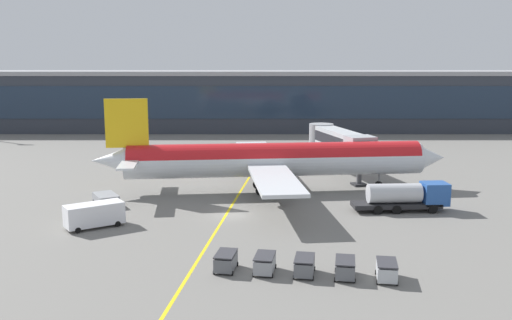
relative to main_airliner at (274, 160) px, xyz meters
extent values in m
plane|color=slate|center=(-4.91, -11.41, -4.21)|extent=(700.00, 700.00, 0.00)
cube|color=yellow|center=(-5.39, -9.41, -4.21)|extent=(9.49, 79.50, 0.01)
cube|color=#2D333D|center=(-17.38, 67.50, 2.50)|extent=(189.90, 19.84, 13.43)
cube|color=#1E2D42|center=(-17.38, 57.52, 3.17)|extent=(184.20, 0.16, 7.52)
cube|color=#99999E|center=(-17.38, 67.50, 9.72)|extent=(193.70, 20.23, 1.00)
cylinder|color=silver|center=(0.27, 0.03, -0.15)|extent=(38.90, 8.09, 4.08)
cylinder|color=red|center=(0.27, 0.03, 0.21)|extent=(38.12, 7.85, 3.92)
cone|color=silver|center=(20.93, 2.19, -0.15)|extent=(4.46, 4.28, 3.88)
cone|color=silver|center=(-20.59, -2.16, 0.26)|extent=(5.23, 3.96, 3.47)
cube|color=gold|center=(-18.47, -1.93, 4.95)|extent=(5.32, 0.91, 6.12)
cube|color=silver|center=(-18.40, 2.18, 0.46)|extent=(2.67, 6.71, 0.24)
cube|color=silver|center=(-17.55, -5.94, 0.46)|extent=(2.67, 6.71, 0.24)
cube|color=silver|center=(-2.28, 9.98, -0.46)|extent=(6.47, 16.66, 0.40)
cube|color=silver|center=(-0.16, -10.24, -0.46)|extent=(6.47, 16.66, 0.40)
cylinder|color=#939399|center=(-0.98, 7.18, -1.88)|extent=(3.36, 2.56, 2.25)
cylinder|color=#939399|center=(0.53, -7.23, -1.88)|extent=(3.36, 2.56, 2.25)
cylinder|color=black|center=(14.13, 1.48, -3.71)|extent=(1.04, 0.50, 1.00)
cylinder|color=slate|center=(14.13, 1.48, -2.70)|extent=(0.20, 0.20, 2.02)
cylinder|color=black|center=(-2.23, 1.61, -3.71)|extent=(1.04, 0.50, 1.00)
cylinder|color=slate|center=(-2.23, 1.61, -2.70)|extent=(0.20, 0.20, 2.02)
cylinder|color=black|center=(-1.84, -2.04, -3.71)|extent=(1.04, 0.50, 1.00)
cylinder|color=slate|center=(-1.84, -2.04, -2.70)|extent=(0.20, 0.20, 2.02)
cube|color=#B2B7BC|center=(10.01, 10.53, 1.15)|extent=(6.52, 15.04, 2.80)
cube|color=#232328|center=(10.06, 10.54, 1.15)|extent=(6.06, 12.78, 1.54)
cube|color=#9EA3A8|center=(11.82, 3.38, 1.15)|extent=(4.27, 3.98, 2.94)
cylinder|color=#4C4C51|center=(11.82, 3.38, -2.23)|extent=(0.70, 0.70, 3.96)
cube|color=#262628|center=(11.82, 3.38, -4.06)|extent=(2.19, 2.19, 0.30)
cylinder|color=gray|center=(8.21, 17.68, 1.15)|extent=(3.90, 3.90, 3.08)
cylinder|color=gray|center=(8.21, 17.68, -2.23)|extent=(1.80, 1.80, 3.96)
cube|color=#232326|center=(13.61, -9.90, -3.46)|extent=(10.13, 3.11, 0.50)
cube|color=#26519E|center=(18.00, -9.63, -2.21)|extent=(2.95, 2.67, 2.50)
cube|color=black|center=(19.26, -9.55, -1.71)|extent=(0.30, 2.31, 1.12)
cylinder|color=#B7BABF|center=(13.33, -9.92, -2.11)|extent=(6.12, 2.56, 2.20)
cylinder|color=black|center=(17.37, -8.48, -3.71)|extent=(1.02, 0.41, 1.00)
cylinder|color=black|center=(17.52, -10.85, -3.71)|extent=(1.02, 0.41, 1.00)
cylinder|color=black|center=(13.24, -8.73, -3.71)|extent=(1.02, 0.41, 1.00)
cylinder|color=black|center=(13.39, -11.10, -3.71)|extent=(1.02, 0.41, 1.00)
cylinder|color=black|center=(11.14, -8.86, -3.71)|extent=(1.02, 0.41, 1.00)
cylinder|color=black|center=(11.29, -11.23, -3.71)|extent=(1.02, 0.41, 1.00)
cube|color=gray|center=(-19.99, -7.45, -3.36)|extent=(3.88, 4.44, 1.10)
cube|color=black|center=(-19.52, -8.27, -3.17)|extent=(2.46, 2.18, 0.33)
cylinder|color=black|center=(-18.43, -8.09, -3.91)|extent=(0.51, 0.64, 0.60)
cylinder|color=black|center=(-20.23, -9.11, -3.91)|extent=(0.51, 0.64, 0.60)
cylinder|color=black|center=(-19.75, -5.78, -3.91)|extent=(0.51, 0.64, 0.60)
cylinder|color=black|center=(-21.55, -6.81, -3.91)|extent=(0.51, 0.64, 0.60)
cube|color=white|center=(-18.84, -16.13, -2.81)|extent=(6.11, 5.10, 2.20)
cube|color=black|center=(-17.63, -15.33, -2.43)|extent=(2.83, 2.84, 0.66)
cylinder|color=black|center=(-17.71, -14.15, -3.91)|extent=(0.64, 0.54, 0.60)
cylinder|color=black|center=(-16.58, -15.88, -3.91)|extent=(0.64, 0.54, 0.60)
cylinder|color=black|center=(-21.11, -16.38, -3.91)|extent=(0.64, 0.54, 0.60)
cylinder|color=black|center=(-19.97, -18.11, -3.91)|extent=(0.64, 0.54, 0.60)
cube|color=#595B60|center=(-4.75, -28.01, -3.48)|extent=(1.89, 2.81, 1.10)
cube|color=#333338|center=(-4.75, -28.01, -2.78)|extent=(1.93, 2.86, 0.10)
cylinder|color=black|center=(-5.33, -26.87, -4.03)|extent=(0.18, 0.37, 0.36)
cylinder|color=black|center=(-3.85, -27.11, -4.03)|extent=(0.18, 0.37, 0.36)
cylinder|color=black|center=(-5.66, -28.92, -4.03)|extent=(0.18, 0.37, 0.36)
cylinder|color=black|center=(-4.18, -29.16, -4.03)|extent=(0.18, 0.37, 0.36)
cube|color=gray|center=(-1.59, -28.52, -3.48)|extent=(1.89, 2.81, 1.10)
cube|color=#333338|center=(-1.59, -28.52, -2.78)|extent=(1.93, 2.86, 0.10)
cylinder|color=black|center=(-2.17, -27.38, -4.03)|extent=(0.18, 0.37, 0.36)
cylinder|color=black|center=(-0.69, -27.62, -4.03)|extent=(0.18, 0.37, 0.36)
cylinder|color=black|center=(-2.50, -29.43, -4.03)|extent=(0.18, 0.37, 0.36)
cylinder|color=black|center=(-1.02, -29.67, -4.03)|extent=(0.18, 0.37, 0.36)
cube|color=#595B60|center=(1.57, -29.03, -3.48)|extent=(1.89, 2.81, 1.10)
cube|color=#333338|center=(1.57, -29.03, -2.78)|extent=(1.93, 2.86, 0.10)
cylinder|color=black|center=(0.99, -27.89, -4.03)|extent=(0.18, 0.37, 0.36)
cylinder|color=black|center=(2.47, -28.13, -4.03)|extent=(0.18, 0.37, 0.36)
cylinder|color=black|center=(0.66, -29.94, -4.03)|extent=(0.18, 0.37, 0.36)
cylinder|color=black|center=(2.14, -30.18, -4.03)|extent=(0.18, 0.37, 0.36)
cube|color=#595B60|center=(4.72, -29.54, -3.48)|extent=(1.89, 2.81, 1.10)
cube|color=#333338|center=(4.72, -29.54, -2.78)|extent=(1.93, 2.86, 0.10)
cylinder|color=black|center=(4.15, -28.40, -4.03)|extent=(0.18, 0.37, 0.36)
cylinder|color=black|center=(5.63, -28.64, -4.03)|extent=(0.18, 0.37, 0.36)
cylinder|color=black|center=(3.82, -30.45, -4.03)|extent=(0.18, 0.37, 0.36)
cylinder|color=black|center=(5.30, -30.69, -4.03)|extent=(0.18, 0.37, 0.36)
cube|color=#B2B7BC|center=(7.88, -30.05, -3.48)|extent=(1.89, 2.81, 1.10)
cube|color=#333338|center=(7.88, -30.05, -2.78)|extent=(1.93, 2.86, 0.10)
cylinder|color=black|center=(7.31, -28.91, -4.03)|extent=(0.18, 0.37, 0.36)
cylinder|color=black|center=(8.79, -29.15, -4.03)|extent=(0.18, 0.37, 0.36)
cylinder|color=black|center=(6.98, -30.96, -4.03)|extent=(0.18, 0.37, 0.36)
cylinder|color=black|center=(8.46, -31.20, -4.03)|extent=(0.18, 0.37, 0.36)
camera|label=1|loc=(-2.29, -71.18, 12.62)|focal=39.09mm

